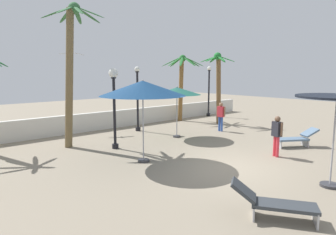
{
  "coord_description": "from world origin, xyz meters",
  "views": [
    {
      "loc": [
        -8.34,
        -6.09,
        3.29
      ],
      "look_at": [
        0.0,
        3.26,
        1.4
      ],
      "focal_mm": 32.25,
      "sensor_mm": 36.0,
      "label": 1
    }
  ],
  "objects": [
    {
      "name": "patio_umbrella_1",
      "position": [
        -1.81,
        2.59,
        2.71
      ],
      "size": [
        3.12,
        3.12,
        3.03
      ],
      "color": "#333338",
      "rests_on": "ground_plane"
    },
    {
      "name": "patio_umbrella_0",
      "position": [
        2.03,
        4.86,
        2.34
      ],
      "size": [
        2.4,
        2.4,
        2.6
      ],
      "color": "#333338",
      "rests_on": "ground_plane"
    },
    {
      "name": "lounge_chair_1",
      "position": [
        -2.32,
        -2.89,
        0.4
      ],
      "size": [
        1.47,
        1.88,
        0.84
      ],
      "color": "#B7B7BC",
      "rests_on": "ground_plane"
    },
    {
      "name": "lounge_chair_0",
      "position": [
        4.63,
        -0.13,
        0.4
      ],
      "size": [
        1.87,
        1.45,
        0.82
      ],
      "color": "#B7B7BC",
      "rests_on": "ground_plane"
    },
    {
      "name": "palm_tree_1",
      "position": [
        -2.67,
        6.56,
        3.85
      ],
      "size": [
        2.64,
        2.78,
        6.24
      ],
      "color": "brown",
      "rests_on": "ground_plane"
    },
    {
      "name": "lamp_post_2",
      "position": [
        -1.54,
        4.98,
        2.27
      ],
      "size": [
        0.4,
        0.4,
        3.45
      ],
      "color": "black",
      "rests_on": "ground_plane"
    },
    {
      "name": "lamp_post_1",
      "position": [
        9.0,
        8.75,
        2.05
      ],
      "size": [
        0.31,
        0.31,
        3.72
      ],
      "color": "black",
      "rests_on": "ground_plane"
    },
    {
      "name": "patio_umbrella_3",
      "position": [
        0.74,
        -2.98,
        2.4
      ],
      "size": [
        2.18,
        2.18,
        2.75
      ],
      "color": "#333338",
      "rests_on": "ground_plane"
    },
    {
      "name": "seagull_0",
      "position": [
        -1.01,
        10.11,
        4.29
      ],
      "size": [
        1.26,
        0.68,
        0.16
      ],
      "color": "white"
    },
    {
      "name": "guest_1",
      "position": [
        4.95,
        4.38,
        0.97
      ],
      "size": [
        0.27,
        0.56,
        1.62
      ],
      "color": "#3359B2",
      "rests_on": "ground_plane"
    },
    {
      "name": "boundary_wall",
      "position": [
        0.0,
        9.31,
        0.51
      ],
      "size": [
        25.2,
        0.3,
        1.02
      ],
      "primitive_type": "cube",
      "color": "silver",
      "rests_on": "ground_plane"
    },
    {
      "name": "ground_plane",
      "position": [
        0.0,
        0.0,
        0.0
      ],
      "size": [
        56.0,
        56.0,
        0.0
      ],
      "primitive_type": "plane",
      "color": "gray"
    },
    {
      "name": "palm_tree_0",
      "position": [
        6.7,
        6.04,
        2.82
      ],
      "size": [
        2.15,
        2.03,
        4.5
      ],
      "color": "brown",
      "rests_on": "ground_plane"
    },
    {
      "name": "guest_0",
      "position": [
        2.48,
        -0.33,
        0.97
      ],
      "size": [
        0.35,
        0.53,
        1.61
      ],
      "color": "#D8333F",
      "rests_on": "ground_plane"
    },
    {
      "name": "palm_tree_3",
      "position": [
        5.96,
        8.58,
        2.91
      ],
      "size": [
        2.87,
        2.87,
        4.44
      ],
      "color": "brown",
      "rests_on": "ground_plane"
    },
    {
      "name": "lamp_post_0",
      "position": [
        1.55,
        7.55,
        1.94
      ],
      "size": [
        0.29,
        0.29,
        3.6
      ],
      "color": "black",
      "rests_on": "ground_plane"
    }
  ]
}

